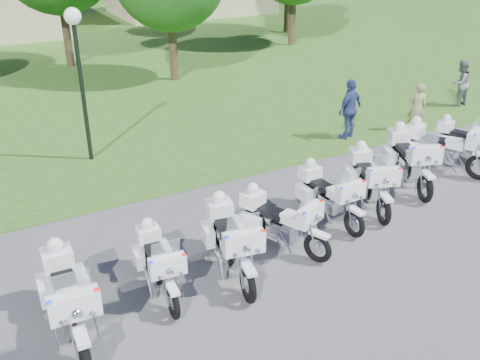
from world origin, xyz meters
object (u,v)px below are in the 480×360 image
motorcycle_3 (279,219)px  motorcycle_0 (68,297)px  motorcycle_5 (370,178)px  motorcycle_1 (158,262)px  bystander_b (460,83)px  bystander_a (417,107)px  lamp_post (77,48)px  motorcycle_2 (231,239)px  motorcycle_4 (328,193)px  motorcycle_7 (442,146)px  motorcycle_8 (467,139)px  motorcycle_6 (409,157)px  bystander_c (350,109)px

motorcycle_3 → motorcycle_0: bearing=-14.9°
motorcycle_3 → motorcycle_5: bearing=168.8°
motorcycle_1 → bystander_b: (13.59, 5.16, 0.26)m
motorcycle_3 → bystander_a: bearing=-176.3°
motorcycle_5 → lamp_post: size_ratio=0.55×
motorcycle_2 → bystander_a: bearing=-145.5°
motorcycle_4 → motorcycle_7: size_ratio=0.96×
motorcycle_0 → bystander_b: 16.26m
motorcycle_8 → bystander_a: size_ratio=1.28×
motorcycle_1 → bystander_a: 11.00m
motorcycle_0 → motorcycle_5: (7.31, 1.19, -0.02)m
motorcycle_4 → bystander_a: 6.79m
motorcycle_4 → bystander_a: (5.95, 3.27, 0.17)m
motorcycle_6 → motorcycle_8: motorcycle_6 is taller
motorcycle_1 → motorcycle_6: 7.37m
lamp_post → bystander_b: 13.49m
motorcycle_2 → bystander_a: motorcycle_2 is taller
motorcycle_0 → motorcycle_4: size_ratio=1.12×
motorcycle_0 → lamp_post: lamp_post is taller
motorcycle_0 → bystander_c: size_ratio=1.33×
bystander_c → motorcycle_7: bearing=84.7°
motorcycle_1 → bystander_a: bystander_a is taller
motorcycle_1 → motorcycle_4: motorcycle_4 is taller
motorcycle_6 → motorcycle_2: bearing=33.3°
motorcycle_5 → motorcycle_3: bearing=31.9°
motorcycle_8 → bystander_b: 5.13m
motorcycle_7 → motorcycle_8: bearing=165.8°
motorcycle_0 → motorcycle_8: bearing=-168.4°
motorcycle_2 → motorcycle_5: (4.17, 0.86, -0.01)m
motorcycle_0 → motorcycle_3: bearing=-170.4°
motorcycle_6 → motorcycle_8: 2.66m
motorcycle_6 → lamp_post: size_ratio=0.58×
motorcycle_4 → motorcycle_6: bearing=-171.9°
motorcycle_7 → motorcycle_8: motorcycle_7 is taller
bystander_b → motorcycle_8: bearing=37.4°
motorcycle_6 → bystander_c: (0.68, 3.28, 0.22)m
motorcycle_1 → bystander_b: size_ratio=1.23×
motorcycle_2 → motorcycle_3: (1.28, 0.28, -0.06)m
motorcycle_4 → motorcycle_8: bearing=-172.4°
motorcycle_1 → motorcycle_0: bearing=18.4°
motorcycle_3 → motorcycle_8: motorcycle_3 is taller
bystander_a → bystander_c: bearing=16.8°
motorcycle_5 → bystander_c: (2.33, 3.69, 0.26)m
motorcycle_8 → bystander_c: bystander_c is taller
motorcycle_0 → motorcycle_6: (8.96, 1.59, 0.01)m
motorcycle_8 → bystander_a: 2.38m
motorcycle_0 → bystander_b: (15.27, 5.56, 0.15)m
motorcycle_2 → motorcycle_6: motorcycle_6 is taller
motorcycle_0 → motorcycle_7: size_ratio=1.07×
motorcycle_4 → motorcycle_8: motorcycle_4 is taller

